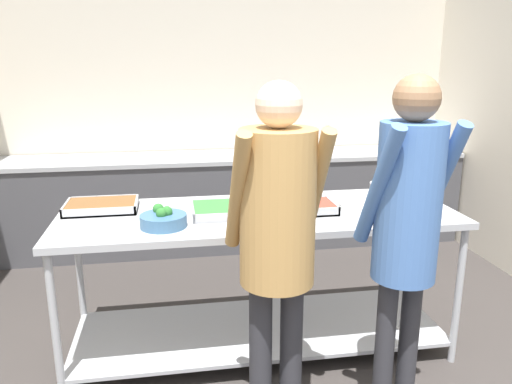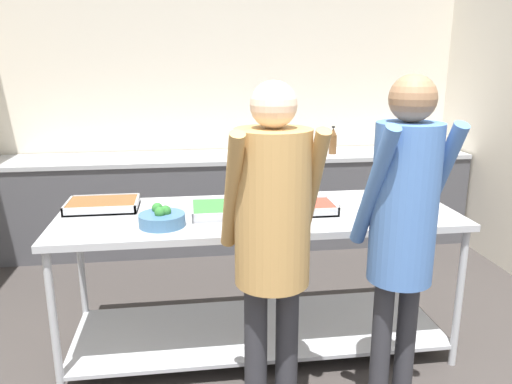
{
  "view_description": "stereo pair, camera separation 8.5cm",
  "coord_description": "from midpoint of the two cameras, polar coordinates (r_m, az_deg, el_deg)",
  "views": [
    {
      "loc": [
        -0.56,
        -1.08,
        1.82
      ],
      "look_at": [
        -0.06,
        1.89,
        1.02
      ],
      "focal_mm": 35.0,
      "sensor_mm": 36.0,
      "label": 1
    },
    {
      "loc": [
        -0.48,
        -1.09,
        1.82
      ],
      "look_at": [
        -0.06,
        1.89,
        1.02
      ],
      "focal_mm": 35.0,
      "sensor_mm": 36.0,
      "label": 2
    }
  ],
  "objects": [
    {
      "name": "plate_stack",
      "position": [
        3.17,
        12.15,
        -1.64
      ],
      "size": [
        0.23,
        0.23,
        0.04
      ],
      "color": "white",
      "rests_on": "serving_counter"
    },
    {
      "name": "serving_tray_roast",
      "position": [
        3.07,
        6.15,
        -1.82
      ],
      "size": [
        0.39,
        0.27,
        0.05
      ],
      "color": "#ADAFB5",
      "rests_on": "serving_counter"
    },
    {
      "name": "broccoli_bowl",
      "position": [
        2.83,
        -9.86,
        -3.02
      ],
      "size": [
        0.26,
        0.26,
        0.12
      ],
      "color": "#3D668C",
      "rests_on": "serving_counter"
    },
    {
      "name": "serving_counter",
      "position": [
        3.16,
        1.03,
        -7.47
      ],
      "size": [
        2.41,
        0.85,
        0.92
      ],
      "color": "#ADAFB5",
      "rests_on": "ground_plane"
    },
    {
      "name": "guest_serving_right",
      "position": [
        2.32,
        2.94,
        -3.84
      ],
      "size": [
        0.47,
        0.37,
        1.74
      ],
      "color": "#2D2D33",
      "rests_on": "ground_plane"
    },
    {
      "name": "serving_tray_vegetables",
      "position": [
        3.24,
        -16.4,
        -1.44
      ],
      "size": [
        0.43,
        0.3,
        0.05
      ],
      "color": "#ADAFB5",
      "rests_on": "serving_counter"
    },
    {
      "name": "guest_serving_left",
      "position": [
        2.41,
        17.45,
        -2.88
      ],
      "size": [
        0.43,
        0.38,
        1.76
      ],
      "color": "#2D2D33",
      "rests_on": "ground_plane"
    },
    {
      "name": "water_bottle",
      "position": [
        4.98,
        9.26,
        5.75
      ],
      "size": [
        0.08,
        0.08,
        0.27
      ],
      "color": "brown",
      "rests_on": "back_counter"
    },
    {
      "name": "serving_tray_greens",
      "position": [
        3.02,
        -2.36,
        -2.03
      ],
      "size": [
        0.45,
        0.33,
        0.05
      ],
      "color": "#ADAFB5",
      "rests_on": "serving_counter"
    },
    {
      "name": "wall_rear",
      "position": [
        5.19,
        -2.19,
        9.4
      ],
      "size": [
        4.71,
        0.06,
        2.65
      ],
      "color": "beige",
      "rests_on": "ground_plane"
    },
    {
      "name": "sauce_pan",
      "position": [
        3.56,
        15.91,
        0.32
      ],
      "size": [
        0.41,
        0.27,
        0.07
      ],
      "color": "#ADAFB5",
      "rests_on": "serving_counter"
    },
    {
      "name": "back_counter",
      "position": [
        4.99,
        -1.66,
        -0.92
      ],
      "size": [
        4.55,
        0.65,
        0.92
      ],
      "color": "#4C4C51",
      "rests_on": "ground_plane"
    }
  ]
}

